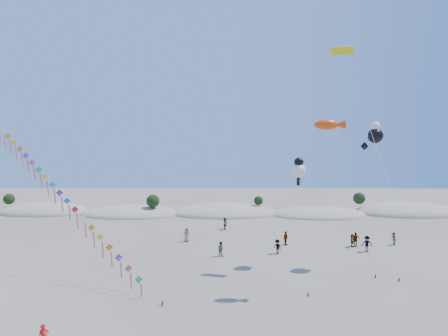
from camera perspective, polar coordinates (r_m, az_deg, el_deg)
dune_ridge at (r=65.40m, az=0.93°, el=-6.87°), size 145.30×11.49×5.57m
kite_train at (r=40.13m, az=-24.57°, el=-2.60°), size 22.73×15.69×16.25m
fish_kite at (r=32.34m, az=15.78°, el=6.29°), size 4.70×9.61×14.41m
cartoon_kite_low at (r=38.73m, az=11.31°, el=-0.16°), size 1.50×9.10×10.95m
cartoon_kite_high at (r=40.72m, az=22.07°, el=4.80°), size 2.00×5.83×14.55m
parafoil_kite at (r=40.32m, az=17.83°, el=16.09°), size 2.55×17.75×22.01m
dark_kite at (r=39.39m, az=21.04°, el=-2.16°), size 0.87×4.28×12.53m
beachgoers at (r=46.77m, az=10.89°, el=-10.52°), size 26.02×13.65×1.83m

